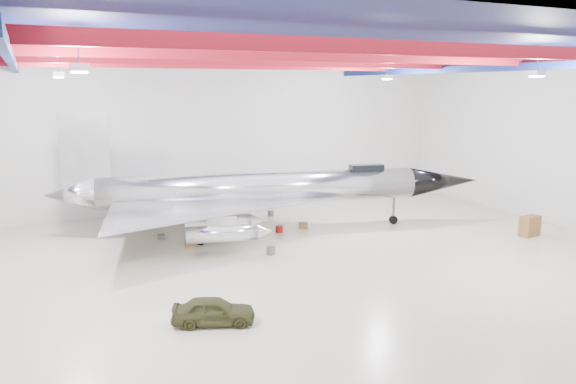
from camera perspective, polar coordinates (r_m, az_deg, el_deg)
name	(u,v)px	position (r m, az deg, el deg)	size (l,w,h in m)	color
floor	(287,265)	(29.26, -0.10, -7.43)	(40.00, 40.00, 0.00)	beige
wall_back	(202,136)	(42.05, -8.73, 5.67)	(40.00, 40.00, 0.00)	silver
wall_right	(568,143)	(40.63, 26.54, 4.49)	(30.00, 30.00, 0.00)	silver
ceiling	(287,46)	(27.86, -0.11, 14.60)	(40.00, 40.00, 0.00)	#0A0F38
ceiling_structure	(287,61)	(27.82, -0.11, 13.21)	(39.50, 29.50, 1.08)	maroon
jet_aircraft	(260,192)	(35.46, -2.83, -0.05)	(27.60, 19.12, 7.62)	silver
jeep	(213,311)	(22.41, -7.58, -11.87)	(1.29, 3.20, 1.09)	#37371B
desk	(530,226)	(37.68, 23.35, -3.19)	(1.37, 0.69, 1.26)	brown
crate_ply	(190,243)	(33.12, -9.91, -5.08)	(0.54, 0.43, 0.38)	olive
engine_drum	(271,251)	(30.99, -1.73, -5.96)	(0.49, 0.49, 0.44)	#59595B
parts_bin	(303,225)	(36.52, 1.55, -3.42)	(0.57, 0.45, 0.40)	olive
crate_small	(161,237)	(34.89, -12.77, -4.45)	(0.41, 0.33, 0.29)	#59595B
tool_chest	(279,229)	(35.55, -0.88, -3.78)	(0.48, 0.48, 0.43)	maroon
oil_barrel	(225,232)	(35.09, -6.37, -4.07)	(0.57, 0.45, 0.40)	olive
spares_box	(271,213)	(39.98, -1.77, -2.17)	(0.44, 0.44, 0.39)	#59595B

